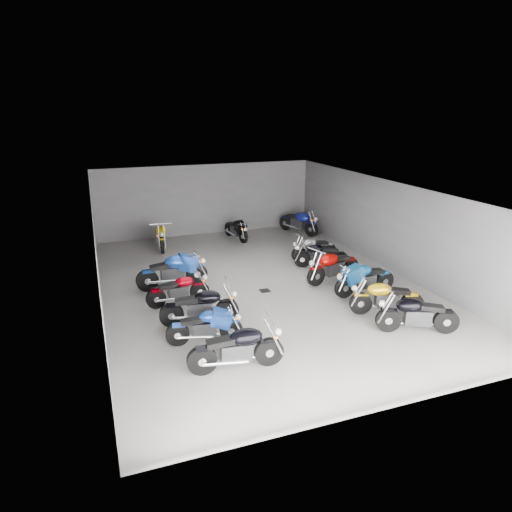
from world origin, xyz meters
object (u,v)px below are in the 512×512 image
object	(u,v)px
motorcycle_right_a	(417,314)
motorcycle_back_b	(161,236)
motorcycle_back_d	(236,229)
motorcycle_left_d	(179,290)
motorcycle_right_b	(386,297)
motorcycle_right_c	(364,279)
motorcycle_left_b	(205,326)
motorcycle_right_e	(321,255)
motorcycle_left_e	(173,271)
drain_grate	(265,291)
motorcycle_back_f	(299,222)
motorcycle_left_a	(237,348)
motorcycle_left_c	(200,306)
motorcycle_right_d	(333,266)
motorcycle_right_f	(313,248)

from	to	relation	value
motorcycle_right_a	motorcycle_back_b	distance (m)	11.12
motorcycle_back_d	motorcycle_left_d	bearing A→B (deg)	47.53
motorcycle_right_a	motorcycle_right_b	world-z (taller)	motorcycle_right_a
motorcycle_left_d	motorcycle_right_c	world-z (taller)	motorcycle_right_c
motorcycle_left_b	motorcycle_right_e	size ratio (longest dim) A/B	1.01
motorcycle_left_e	motorcycle_right_c	world-z (taller)	motorcycle_left_e
motorcycle_right_c	motorcycle_back_d	bearing A→B (deg)	11.77
motorcycle_left_e	motorcycle_back_b	xyz separation A→B (m)	(0.30, 4.55, -0.02)
motorcycle_back_d	motorcycle_left_e	bearing A→B (deg)	41.23
drain_grate	motorcycle_right_a	distance (m)	4.86
motorcycle_left_b	motorcycle_back_f	distance (m)	10.93
motorcycle_back_f	motorcycle_left_a	bearing A→B (deg)	35.16
motorcycle_right_b	motorcycle_right_e	bearing A→B (deg)	18.77
motorcycle_left_c	motorcycle_right_d	xyz separation A→B (m)	(4.98, 1.62, 0.02)
motorcycle_right_a	motorcycle_back_d	size ratio (longest dim) A/B	1.05
motorcycle_left_c	motorcycle_back_d	xyz separation A→B (m)	(3.44, 7.61, -0.05)
motorcycle_left_d	motorcycle_right_a	world-z (taller)	motorcycle_right_a
motorcycle_left_d	motorcycle_right_d	distance (m)	5.28
drain_grate	motorcycle_left_e	xyz separation A→B (m)	(-2.71, 1.32, 0.56)
motorcycle_left_e	motorcycle_right_c	distance (m)	6.15
motorcycle_left_d	motorcycle_right_e	bearing A→B (deg)	99.42
motorcycle_left_a	motorcycle_right_f	distance (m)	8.26
motorcycle_left_c	motorcycle_back_d	distance (m)	8.35
motorcycle_back_b	motorcycle_back_f	distance (m)	6.43
motorcycle_right_f	motorcycle_left_d	bearing A→B (deg)	110.15
motorcycle_back_b	motorcycle_back_f	xyz separation A→B (m)	(6.43, 0.15, 0.00)
motorcycle_left_a	motorcycle_right_e	xyz separation A→B (m)	(4.99, 5.50, -0.05)
motorcycle_left_a	motorcycle_left_c	xyz separation A→B (m)	(-0.25, 2.51, -0.01)
motorcycle_right_a	motorcycle_right_f	distance (m)	6.34
motorcycle_left_a	motorcycle_left_b	size ratio (longest dim) A/B	1.15
motorcycle_right_e	motorcycle_back_f	world-z (taller)	motorcycle_back_f
motorcycle_right_d	motorcycle_back_b	xyz separation A→B (m)	(-4.89, 5.84, 0.01)
motorcycle_left_e	motorcycle_left_b	bearing A→B (deg)	-1.35
motorcycle_left_b	motorcycle_left_e	distance (m)	3.99
motorcycle_right_d	motorcycle_left_b	bearing A→B (deg)	103.39
motorcycle_left_e	motorcycle_right_f	bearing A→B (deg)	97.68
drain_grate	motorcycle_back_b	bearing A→B (deg)	112.37
motorcycle_left_a	motorcycle_right_f	world-z (taller)	motorcycle_left_a
motorcycle_left_d	motorcycle_back_f	size ratio (longest dim) A/B	0.90
drain_grate	motorcycle_back_b	size ratio (longest dim) A/B	0.14
motorcycle_right_d	motorcycle_right_b	bearing A→B (deg)	168.43
drain_grate	motorcycle_right_f	size ratio (longest dim) A/B	0.17
drain_grate	motorcycle_left_d	bearing A→B (deg)	-178.48
motorcycle_left_b	motorcycle_back_b	distance (m)	8.54
motorcycle_left_d	motorcycle_right_e	world-z (taller)	motorcycle_right_e
motorcycle_left_c	motorcycle_right_e	bearing A→B (deg)	128.60
motorcycle_right_c	motorcycle_back_d	xyz separation A→B (m)	(-1.90, 7.34, -0.05)
motorcycle_back_b	motorcycle_left_e	bearing A→B (deg)	92.20
motorcycle_left_d	motorcycle_left_b	bearing A→B (deg)	-1.67
motorcycle_right_a	motorcycle_back_b	world-z (taller)	motorcycle_back_b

